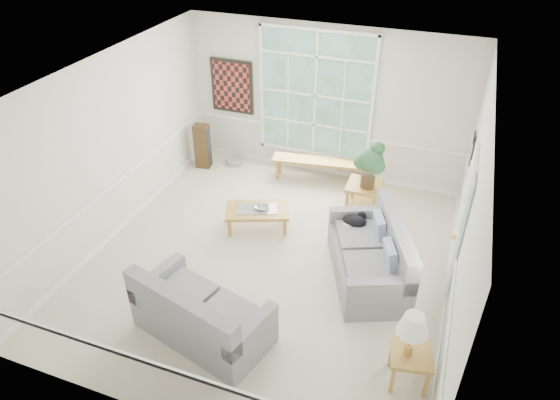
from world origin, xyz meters
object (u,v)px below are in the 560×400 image
object	(u,v)px
coffee_table	(257,219)
end_table	(363,198)
loveseat_right	(369,251)
side_table	(409,367)
loveseat_front	(202,307)

from	to	relation	value
coffee_table	end_table	xyz separation A→B (m)	(1.60, 1.11, 0.10)
loveseat_right	end_table	world-z (taller)	loveseat_right
loveseat_right	end_table	distance (m)	1.76
loveseat_right	end_table	xyz separation A→B (m)	(-0.44, 1.69, -0.20)
coffee_table	end_table	world-z (taller)	end_table
end_table	coffee_table	bearing A→B (deg)	-145.14
loveseat_right	side_table	size ratio (longest dim) A/B	3.71
coffee_table	side_table	xyz separation A→B (m)	(2.91, -2.25, 0.05)
loveseat_front	side_table	world-z (taller)	loveseat_front
loveseat_right	coffee_table	world-z (taller)	loveseat_right
loveseat_right	loveseat_front	world-z (taller)	loveseat_right
coffee_table	side_table	bearing A→B (deg)	-59.09
loveseat_front	end_table	bearing A→B (deg)	83.96
end_table	loveseat_right	bearing A→B (deg)	-75.32
loveseat_front	end_table	xyz separation A→B (m)	(1.37, 3.54, -0.19)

